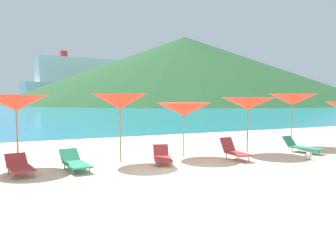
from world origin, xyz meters
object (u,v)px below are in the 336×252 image
Objects in this scene: lounge_chair_9 at (19,166)px; lounge_chair_6 at (235,151)px; umbrella_3 at (16,103)px; cruise_ship at (77,82)px; lounge_chair_8 at (162,157)px; umbrella_6 at (248,103)px; lounge_chair_5 at (75,162)px; umbrella_5 at (184,109)px; umbrella_7 at (292,99)px; lounge_chair_1 at (302,146)px; beach_ball at (309,156)px; umbrella_4 at (120,101)px.

lounge_chair_6 is at bearing -13.01° from lounge_chair_9.
cruise_ship is (30.58, 168.27, 7.23)m from umbrella_3.
lounge_chair_8 is 4.52m from lounge_chair_9.
umbrella_6 is 8.85m from lounge_chair_9.
lounge_chair_5 is 172.28m from cruise_ship.
umbrella_7 is (5.86, 0.51, 0.35)m from umbrella_5.
lounge_chair_6 is (1.40, -1.36, -1.48)m from umbrella_5.
lounge_chair_1 is at bearing 2.26° from lounge_chair_6.
lounge_chair_5 is 2.92m from lounge_chair_8.
beach_ball is (3.86, -2.48, -1.67)m from umbrella_5.
lounge_chair_8 is (1.20, -0.95, -1.88)m from umbrella_4.
beach_ball is (8.10, -1.66, -0.12)m from lounge_chair_5.
cruise_ship is (23.33, 170.13, 9.00)m from lounge_chair_6.
umbrella_6 is 7.29m from lounge_chair_5.
lounge_chair_5 is 1.61m from lounge_chair_9.
umbrella_3 is at bearing 134.02° from lounge_chair_5.
umbrella_3 reaches higher than lounge_chair_8.
umbrella_7 is 7.59m from lounge_chair_8.
cruise_ship reaches higher than lounge_chair_5.
umbrella_3 is at bearing 81.20° from lounge_chair_9.
beach_ball is at bearing -109.21° from cruise_ship.
umbrella_6 reaches higher than lounge_chair_9.
lounge_chair_9 is 172.63m from cruise_ship.
umbrella_6 is (8.67, -0.73, -0.08)m from umbrella_3.
cruise_ship is (19.89, 169.93, 9.07)m from lounge_chair_1.
umbrella_3 is at bearing 178.41° from lounge_chair_8.
umbrella_7 is 1.37× the size of lounge_chair_5.
lounge_chair_9 is at bearing 170.69° from beach_ball.
lounge_chair_5 is at bearing 168.43° from beach_ball.
umbrella_4 is at bearing 159.21° from beach_ball.
lounge_chair_1 is (10.69, -1.66, -1.84)m from umbrella_3.
lounge_chair_1 is (4.83, -1.15, -1.55)m from umbrella_5.
umbrella_5 is 4.59m from lounge_chair_5.
umbrella_4 is 7.11m from beach_ball.
umbrella_7 is 0.05× the size of cruise_ship.
umbrella_5 is at bearing 4.20° from lounge_chair_5.
umbrella_7 is at bearing 28.63° from lounge_chair_8.
lounge_chair_6 is at bearing -14.38° from umbrella_3.
lounge_chair_1 is at bearing -24.77° from umbrella_6.
lounge_chair_6 is at bearing 9.26° from lounge_chair_8.
lounge_chair_1 is at bearing -8.82° from umbrella_3.
umbrella_4 is 1.73× the size of lounge_chair_6.
lounge_chair_9 reaches higher than beach_ball.
umbrella_7 is 4.13m from beach_ball.
umbrella_6 is at bearing 27.39° from lounge_chair_8.
lounge_chair_9 is (-11.70, -1.40, -1.89)m from umbrella_7.
lounge_chair_9 is (-1.61, -0.07, 0.02)m from lounge_chair_5.
lounge_chair_5 is at bearing -155.93° from umbrella_4.
umbrella_5 reaches higher than lounge_chair_6.
lounge_chair_8 is at bearing -143.02° from umbrella_5.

